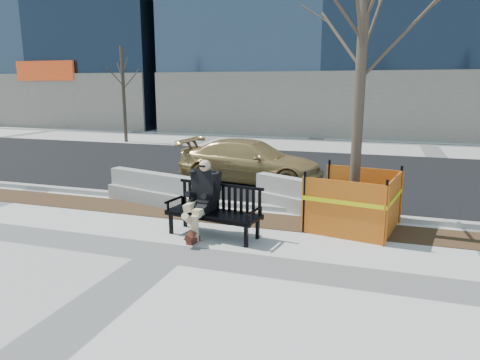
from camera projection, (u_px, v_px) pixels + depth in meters
The scene contains 11 objects.
ground at pixel (166, 253), 8.49m from camera, with size 120.00×120.00×0.00m, color beige.
mulch_strip at pixel (215, 216), 10.90m from camera, with size 40.00×1.20×0.02m, color #47301C.
asphalt_street at pixel (275, 171), 16.66m from camera, with size 60.00×10.40×0.01m, color black.
curb at pixel (228, 204), 11.77m from camera, with size 60.00×0.25×0.12m, color #9E9B93.
bench at pixel (214, 236), 9.44m from camera, with size 2.10×0.75×1.12m, color black, non-canonical shape.
seated_man at pixel (203, 233), 9.62m from camera, with size 0.70×1.16×1.63m, color black, non-canonical shape.
tree_fence at pixel (352, 227), 10.01m from camera, with size 2.73×2.73×6.83m, color orange, non-canonical shape.
sedan at pixel (251, 182), 14.71m from camera, with size 1.97×4.85×1.41m, color #A48348.
jersey_barrier_left at pixel (155, 203), 12.04m from camera, with size 3.03×0.61×0.87m, color gray, non-canonical shape.
jersey_barrier_right at pixel (305, 213), 11.16m from camera, with size 2.97×0.59×0.85m, color #98968E, non-canonical shape.
far_tree_left at pixel (126, 142), 25.17m from camera, with size 2.11×2.11×5.69m, color #4A3D30, non-canonical shape.
Camera 1 is at (3.84, -7.15, 3.18)m, focal length 32.88 mm.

